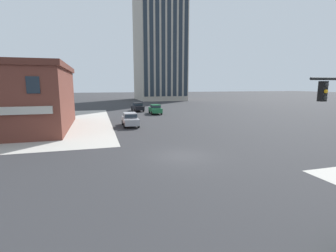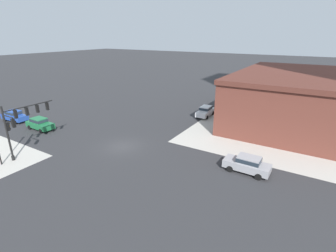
{
  "view_description": "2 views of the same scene",
  "coord_description": "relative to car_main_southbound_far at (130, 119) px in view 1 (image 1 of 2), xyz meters",
  "views": [
    {
      "loc": [
        -5.77,
        -16.47,
        5.14
      ],
      "look_at": [
        -0.31,
        2.4,
        1.87
      ],
      "focal_mm": 26.41,
      "sensor_mm": 36.0,
      "label": 1
    },
    {
      "loc": [
        20.61,
        19.05,
        12.78
      ],
      "look_at": [
        0.34,
        6.67,
        4.02
      ],
      "focal_mm": 26.67,
      "sensor_mm": 36.0,
      "label": 2
    }
  ],
  "objects": [
    {
      "name": "car_cross_eastbound",
      "position": [
        6.09,
        12.07,
        0.0
      ],
      "size": [
        2.04,
        4.48,
        1.68
      ],
      "color": "#1E6B3D",
      "rests_on": "ground"
    },
    {
      "name": "ground_plane",
      "position": [
        1.79,
        -14.45,
        -0.92
      ],
      "size": [
        320.0,
        320.0,
        0.0
      ],
      "primitive_type": "plane",
      "color": "#2D2D30"
    },
    {
      "name": "car_main_southbound_far",
      "position": [
        0.0,
        0.0,
        0.0
      ],
      "size": [
        1.95,
        4.43,
        1.68
      ],
      "color": "#99999E",
      "rests_on": "ground"
    },
    {
      "name": "car_cross_westbound",
      "position": [
        3.78,
        17.6,
        0.0
      ],
      "size": [
        2.11,
        4.51,
        1.68
      ],
      "color": "black",
      "rests_on": "ground"
    }
  ]
}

